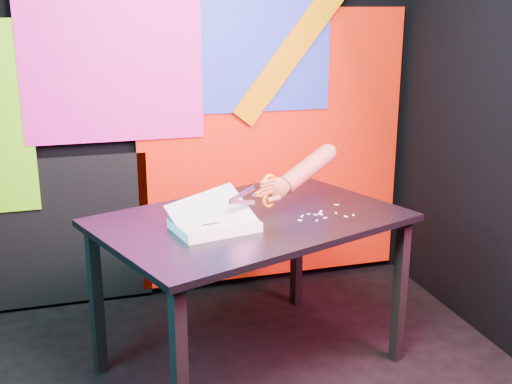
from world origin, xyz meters
name	(u,v)px	position (x,y,z in m)	size (l,w,h in m)	color
room	(223,104)	(0.00, 0.00, 1.35)	(3.01, 3.01, 2.71)	black
backdrop	(174,136)	(0.06, 1.46, 0.96)	(2.88, 0.05, 2.08)	red
work_table	(251,233)	(0.25, 0.57, 0.67)	(1.54, 1.28, 0.75)	black
printout_stack	(214,224)	(0.06, 0.45, 0.77)	(0.39, 0.31, 0.18)	white
scissors	(266,192)	(0.31, 0.51, 0.88)	(0.25, 0.13, 0.15)	#B2B3B5
hand_forearm	(302,172)	(0.51, 0.62, 0.93)	(0.43, 0.25, 0.20)	brown
paper_clippings	(320,215)	(0.57, 0.51, 0.75)	(0.27, 0.21, 0.00)	white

